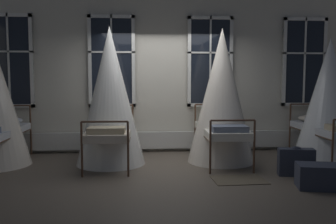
# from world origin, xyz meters

# --- Properties ---
(ground) EXTENTS (19.82, 19.82, 0.00)m
(ground) POSITION_xyz_m (0.00, 0.00, 0.00)
(ground) COLOR brown
(back_wall_with_windows) EXTENTS (10.91, 0.10, 3.45)m
(back_wall_with_windows) POSITION_xyz_m (0.00, 1.42, 1.72)
(back_wall_with_windows) COLOR beige
(back_wall_with_windows) RESTS_ON ground
(window_bank) EXTENTS (7.19, 0.10, 2.80)m
(window_bank) POSITION_xyz_m (0.00, 1.30, 1.08)
(window_bank) COLOR black
(window_bank) RESTS_ON ground
(cot_second) EXTENTS (1.25, 1.88, 2.50)m
(cot_second) POSITION_xyz_m (-1.00, 0.25, 1.21)
(cot_second) COLOR #4C3323
(cot_second) RESTS_ON ground
(cot_third) EXTENTS (1.25, 1.88, 2.48)m
(cot_third) POSITION_xyz_m (1.05, 0.27, 1.21)
(cot_third) COLOR #4C3323
(cot_third) RESTS_ON ground
(cot_fourth) EXTENTS (1.25, 1.88, 2.33)m
(cot_fourth) POSITION_xyz_m (3.10, 0.22, 1.13)
(cot_fourth) COLOR #4C3323
(cot_fourth) RESTS_ON ground
(rug_third) EXTENTS (0.82, 0.59, 0.01)m
(rug_third) POSITION_xyz_m (1.04, -1.04, 0.01)
(rug_third) COLOR brown
(rug_third) RESTS_ON ground
(suitcase_dark) EXTENTS (0.59, 0.31, 0.47)m
(suitcase_dark) POSITION_xyz_m (2.02, -0.85, 0.22)
(suitcase_dark) COLOR #2D3342
(suitcase_dark) RESTS_ON ground
(travel_trunk) EXTENTS (0.71, 0.53, 0.34)m
(travel_trunk) POSITION_xyz_m (2.07, -1.55, 0.17)
(travel_trunk) COLOR #2D3342
(travel_trunk) RESTS_ON ground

